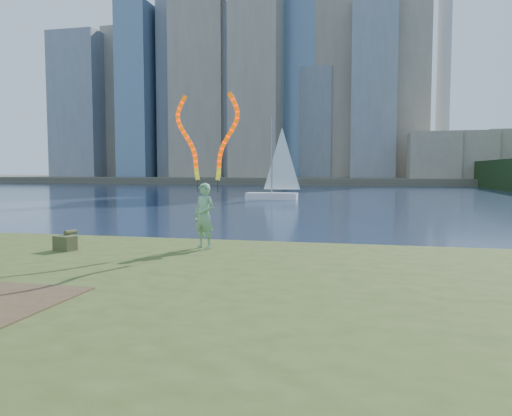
# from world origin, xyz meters

# --- Properties ---
(ground) EXTENTS (320.00, 320.00, 0.00)m
(ground) POSITION_xyz_m (0.00, 0.00, 0.00)
(ground) COLOR #18243C
(ground) RESTS_ON ground
(grassy_knoll) EXTENTS (20.00, 18.00, 0.80)m
(grassy_knoll) POSITION_xyz_m (0.00, -2.30, 0.34)
(grassy_knoll) COLOR #3B4C1B
(grassy_knoll) RESTS_ON ground
(far_shore) EXTENTS (320.00, 40.00, 1.20)m
(far_shore) POSITION_xyz_m (0.00, 95.00, 0.60)
(far_shore) COLOR #4B4637
(far_shore) RESTS_ON ground
(woman_with_ribbons) EXTENTS (1.88, 0.77, 3.94)m
(woman_with_ribbons) POSITION_xyz_m (-0.20, 2.50, 2.23)
(woman_with_ribbons) COLOR #1B732A
(woman_with_ribbons) RESTS_ON grassy_knoll
(canvas_bag) EXTENTS (0.54, 0.60, 0.45)m
(canvas_bag) POSITION_xyz_m (-3.26, 1.50, 0.99)
(canvas_bag) COLOR #414823
(canvas_bag) RESTS_ON grassy_knoll
(sailboat) EXTENTS (4.84, 1.47, 7.34)m
(sailboat) POSITION_xyz_m (-4.75, 35.14, 1.26)
(sailboat) COLOR white
(sailboat) RESTS_ON ground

